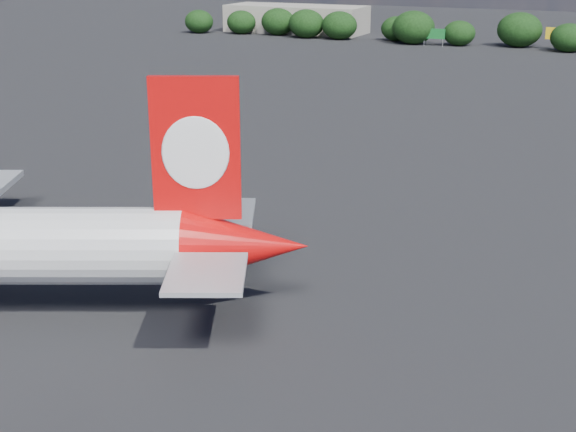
% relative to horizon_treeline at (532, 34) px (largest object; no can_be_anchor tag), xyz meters
% --- Properties ---
extents(ground, '(500.00, 500.00, 0.00)m').
position_rel_horizon_treeline_xyz_m(ground, '(-6.48, -120.20, -3.84)').
color(ground, black).
rests_on(ground, ground).
extents(terminal_building, '(42.00, 16.00, 8.00)m').
position_rel_horizon_treeline_xyz_m(terminal_building, '(-71.48, 11.80, 0.16)').
color(terminal_building, gray).
rests_on(terminal_building, ground).
extents(highway_sign, '(6.00, 0.30, 4.50)m').
position_rel_horizon_treeline_xyz_m(highway_sign, '(-24.48, -4.20, -0.71)').
color(highway_sign, '#156B28').
rests_on(highway_sign, ground).
extents(billboard_yellow, '(5.00, 0.30, 5.50)m').
position_rel_horizon_treeline_xyz_m(billboard_yellow, '(5.52, 1.80, 0.03)').
color(billboard_yellow, yellow).
rests_on(billboard_yellow, ground).
extents(horizon_treeline, '(207.17, 15.10, 8.93)m').
position_rel_horizon_treeline_xyz_m(horizon_treeline, '(0.00, 0.00, 0.00)').
color(horizon_treeline, black).
rests_on(horizon_treeline, ground).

